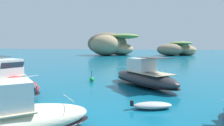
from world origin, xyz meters
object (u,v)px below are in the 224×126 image
at_px(motorboat_red, 1,81).
at_px(dinghy_tender, 152,105).
at_px(islet_large, 111,45).
at_px(motorboat_charcoal, 144,77).
at_px(channel_buoy, 92,79).
at_px(islet_small, 178,49).

bearing_deg(motorboat_red, dinghy_tender, -4.56).
height_order(islet_large, dinghy_tender, islet_large).
relative_size(motorboat_charcoal, channel_buoy, 6.09).
height_order(islet_large, motorboat_red, islet_large).
bearing_deg(motorboat_red, islet_small, 77.57).
distance_m(islet_small, motorboat_red, 79.55).
distance_m(islet_small, dinghy_tender, 78.86).
bearing_deg(islet_large, islet_small, 12.20).
relative_size(motorboat_red, dinghy_tender, 3.75).
distance_m(islet_large, channel_buoy, 66.57).
xyz_separation_m(islet_small, channel_buoy, (-11.40, -70.39, -2.15)).
height_order(motorboat_charcoal, dinghy_tender, motorboat_charcoal).
distance_m(islet_large, motorboat_charcoal, 69.01).
height_order(motorboat_charcoal, channel_buoy, motorboat_charcoal).
relative_size(islet_large, islet_small, 1.17).
bearing_deg(islet_large, motorboat_charcoal, -70.86).
bearing_deg(islet_large, channel_buoy, -75.60).
xyz_separation_m(motorboat_red, dinghy_tender, (13.33, -1.06, -0.79)).
xyz_separation_m(islet_large, dinghy_tender, (24.14, -72.70, -4.30)).
height_order(islet_large, motorboat_charcoal, islet_large).
bearing_deg(islet_large, dinghy_tender, -71.63).
distance_m(islet_large, dinghy_tender, 76.73).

